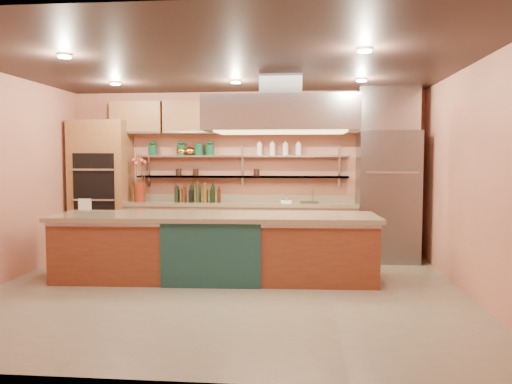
# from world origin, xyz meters

# --- Properties ---
(floor) EXTENTS (6.00, 5.00, 0.02)m
(floor) POSITION_xyz_m (0.00, 0.00, -0.01)
(floor) COLOR gray
(floor) RESTS_ON ground
(ceiling) EXTENTS (6.00, 5.00, 0.02)m
(ceiling) POSITION_xyz_m (0.00, 0.00, 2.80)
(ceiling) COLOR black
(ceiling) RESTS_ON wall_back
(wall_back) EXTENTS (6.00, 0.04, 2.80)m
(wall_back) POSITION_xyz_m (0.00, 2.50, 1.40)
(wall_back) COLOR tan
(wall_back) RESTS_ON floor
(wall_front) EXTENTS (6.00, 0.04, 2.80)m
(wall_front) POSITION_xyz_m (0.00, -2.50, 1.40)
(wall_front) COLOR tan
(wall_front) RESTS_ON floor
(wall_right) EXTENTS (0.04, 5.00, 2.80)m
(wall_right) POSITION_xyz_m (3.00, 0.00, 1.40)
(wall_right) COLOR tan
(wall_right) RESTS_ON floor
(oven_stack) EXTENTS (0.95, 0.64, 2.30)m
(oven_stack) POSITION_xyz_m (-2.45, 2.18, 1.15)
(oven_stack) COLOR #956136
(oven_stack) RESTS_ON floor
(refrigerator) EXTENTS (0.95, 0.72, 2.10)m
(refrigerator) POSITION_xyz_m (2.35, 2.14, 1.05)
(refrigerator) COLOR slate
(refrigerator) RESTS_ON floor
(back_counter) EXTENTS (3.84, 0.64, 0.93)m
(back_counter) POSITION_xyz_m (-0.05, 2.20, 0.47)
(back_counter) COLOR tan
(back_counter) RESTS_ON floor
(wall_shelf_lower) EXTENTS (3.60, 0.26, 0.03)m
(wall_shelf_lower) POSITION_xyz_m (-0.05, 2.37, 1.35)
(wall_shelf_lower) COLOR #A9ACB0
(wall_shelf_lower) RESTS_ON wall_back
(wall_shelf_upper) EXTENTS (3.60, 0.26, 0.03)m
(wall_shelf_upper) POSITION_xyz_m (-0.05, 2.37, 1.70)
(wall_shelf_upper) COLOR #A9ACB0
(wall_shelf_upper) RESTS_ON wall_back
(upper_cabinets) EXTENTS (4.60, 0.36, 0.55)m
(upper_cabinets) POSITION_xyz_m (0.00, 2.32, 2.35)
(upper_cabinets) COLOR #956136
(upper_cabinets) RESTS_ON wall_back
(range_hood) EXTENTS (2.00, 1.00, 0.45)m
(range_hood) POSITION_xyz_m (0.69, 0.63, 2.25)
(range_hood) COLOR #A9ACB0
(range_hood) RESTS_ON ceiling
(ceiling_downlights) EXTENTS (4.00, 2.80, 0.02)m
(ceiling_downlights) POSITION_xyz_m (0.00, 0.20, 2.77)
(ceiling_downlights) COLOR #FFE5A5
(ceiling_downlights) RESTS_ON ceiling
(island) EXTENTS (4.35, 1.11, 0.90)m
(island) POSITION_xyz_m (-0.21, 0.63, 0.45)
(island) COLOR brown
(island) RESTS_ON floor
(flower_vase) EXTENTS (0.23, 0.23, 0.33)m
(flower_vase) POSITION_xyz_m (-1.78, 2.15, 1.09)
(flower_vase) COLOR maroon
(flower_vase) RESTS_ON back_counter
(oil_bottle_cluster) EXTENTS (0.85, 0.28, 0.27)m
(oil_bottle_cluster) POSITION_xyz_m (-0.76, 2.15, 1.07)
(oil_bottle_cluster) COLOR black
(oil_bottle_cluster) RESTS_ON back_counter
(kitchen_scale) EXTENTS (0.20, 0.16, 0.10)m
(kitchen_scale) POSITION_xyz_m (0.71, 2.15, 0.98)
(kitchen_scale) COLOR white
(kitchen_scale) RESTS_ON back_counter
(bar_faucet) EXTENTS (0.04, 0.04, 0.22)m
(bar_faucet) POSITION_xyz_m (1.14, 2.25, 1.04)
(bar_faucet) COLOR silver
(bar_faucet) RESTS_ON back_counter
(copper_kettle) EXTENTS (0.23, 0.23, 0.14)m
(copper_kettle) POSITION_xyz_m (-0.94, 2.37, 1.79)
(copper_kettle) COLOR orange
(copper_kettle) RESTS_ON wall_shelf_upper
(green_canister) EXTENTS (0.18, 0.18, 0.19)m
(green_canister) POSITION_xyz_m (-0.79, 2.37, 1.81)
(green_canister) COLOR #0E4527
(green_canister) RESTS_ON wall_shelf_upper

